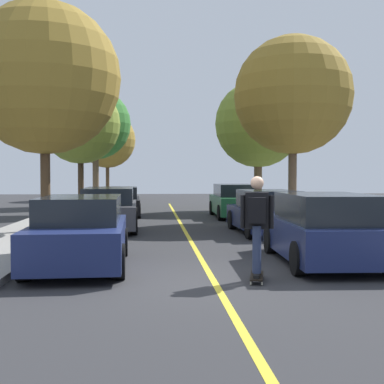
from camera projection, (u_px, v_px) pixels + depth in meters
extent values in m
plane|color=#2D2D30|center=(213.00, 279.00, 9.12)|extent=(80.00, 80.00, 0.00)
cube|color=gold|center=(194.00, 247.00, 13.11)|extent=(0.12, 39.20, 0.01)
cube|color=navy|center=(80.00, 240.00, 10.32)|extent=(1.88, 4.07, 0.71)
cube|color=black|center=(81.00, 209.00, 10.55)|extent=(1.63, 2.69, 0.52)
cylinder|color=black|center=(119.00, 261.00, 9.11)|extent=(0.24, 0.65, 0.64)
cylinder|color=black|center=(24.00, 263.00, 8.94)|extent=(0.24, 0.65, 0.64)
cylinder|color=black|center=(123.00, 242.00, 11.72)|extent=(0.24, 0.65, 0.64)
cylinder|color=black|center=(49.00, 243.00, 11.54)|extent=(0.24, 0.65, 0.64)
cube|color=#38383D|center=(109.00, 214.00, 17.32)|extent=(1.94, 4.74, 0.71)
cube|color=black|center=(109.00, 195.00, 17.26)|extent=(1.67, 3.21, 0.53)
cylinder|color=black|center=(134.00, 225.00, 15.79)|extent=(0.24, 0.65, 0.64)
cylinder|color=black|center=(79.00, 225.00, 15.61)|extent=(0.24, 0.65, 0.64)
cylinder|color=black|center=(134.00, 216.00, 19.05)|extent=(0.24, 0.65, 0.64)
cylinder|color=black|center=(89.00, 216.00, 18.88)|extent=(0.24, 0.65, 0.64)
cube|color=black|center=(120.00, 205.00, 23.03)|extent=(1.86, 4.41, 0.61)
cube|color=black|center=(120.00, 192.00, 23.13)|extent=(1.60, 2.61, 0.51)
cylinder|color=black|center=(138.00, 211.00, 21.66)|extent=(0.24, 0.65, 0.64)
cylinder|color=black|center=(99.00, 211.00, 21.48)|extent=(0.24, 0.65, 0.64)
cylinder|color=black|center=(138.00, 207.00, 24.60)|extent=(0.24, 0.65, 0.64)
cylinder|color=black|center=(104.00, 207.00, 24.42)|extent=(0.24, 0.65, 0.64)
cube|color=navy|center=(323.00, 237.00, 10.83)|extent=(1.98, 4.18, 0.72)
cube|color=black|center=(327.00, 208.00, 10.56)|extent=(1.71, 2.84, 0.57)
cylinder|color=black|center=(270.00, 240.00, 12.16)|extent=(0.24, 0.65, 0.64)
cylinder|color=black|center=(341.00, 239.00, 12.23)|extent=(0.24, 0.65, 0.64)
cylinder|color=black|center=(299.00, 258.00, 9.45)|extent=(0.24, 0.65, 0.64)
cube|color=navy|center=(266.00, 218.00, 16.26)|extent=(1.92, 4.22, 0.63)
cube|color=black|center=(268.00, 199.00, 15.99)|extent=(1.64, 2.44, 0.56)
cylinder|color=black|center=(232.00, 220.00, 17.54)|extent=(0.24, 0.65, 0.64)
cylinder|color=black|center=(279.00, 219.00, 17.72)|extent=(0.24, 0.65, 0.64)
cylinder|color=black|center=(250.00, 228.00, 14.80)|extent=(0.24, 0.65, 0.64)
cylinder|color=black|center=(306.00, 227.00, 14.98)|extent=(0.24, 0.65, 0.64)
cube|color=#1E5B33|center=(235.00, 205.00, 22.31)|extent=(1.82, 4.48, 0.74)
cube|color=black|center=(235.00, 190.00, 22.39)|extent=(1.60, 2.69, 0.52)
cylinder|color=black|center=(212.00, 208.00, 23.79)|extent=(0.22, 0.64, 0.64)
cylinder|color=black|center=(248.00, 208.00, 23.90)|extent=(0.22, 0.64, 0.64)
cylinder|color=black|center=(220.00, 213.00, 20.73)|extent=(0.22, 0.64, 0.64)
cylinder|color=black|center=(261.00, 212.00, 20.84)|extent=(0.22, 0.64, 0.64)
cylinder|color=#4C3823|center=(45.00, 178.00, 15.80)|extent=(0.30, 0.30, 3.20)
sphere|color=olive|center=(44.00, 78.00, 15.69)|extent=(4.66, 4.66, 4.66)
cylinder|color=#3D2D1E|center=(81.00, 181.00, 23.63)|extent=(0.26, 0.26, 2.84)
sphere|color=olive|center=(80.00, 124.00, 23.54)|extent=(3.65, 3.65, 3.65)
cylinder|color=brown|center=(96.00, 175.00, 29.83)|extent=(0.36, 0.36, 3.35)
sphere|color=#2D6B28|center=(95.00, 124.00, 29.73)|extent=(4.08, 4.08, 4.08)
cylinder|color=#4C3823|center=(108.00, 177.00, 37.73)|extent=(0.26, 0.26, 3.00)
sphere|color=olive|center=(107.00, 140.00, 37.63)|extent=(4.10, 4.10, 4.10)
cylinder|color=brown|center=(292.00, 176.00, 19.90)|extent=(0.32, 0.32, 3.30)
sphere|color=olive|center=(293.00, 95.00, 19.79)|extent=(4.56, 4.56, 4.56)
cylinder|color=brown|center=(258.00, 177.00, 26.39)|extent=(0.41, 0.41, 3.21)
sphere|color=olive|center=(258.00, 124.00, 26.29)|extent=(4.44, 4.44, 4.44)
cylinder|color=#B2140F|center=(333.00, 226.00, 14.53)|extent=(0.20, 0.20, 0.55)
sphere|color=#B2140F|center=(333.00, 214.00, 14.52)|extent=(0.18, 0.18, 0.18)
cube|color=black|center=(257.00, 276.00, 8.98)|extent=(0.40, 0.87, 0.02)
cylinder|color=beige|center=(252.00, 275.00, 9.33)|extent=(0.04, 0.06, 0.06)
cylinder|color=beige|center=(262.00, 276.00, 9.31)|extent=(0.04, 0.06, 0.06)
cylinder|color=beige|center=(251.00, 283.00, 8.66)|extent=(0.04, 0.06, 0.06)
cylinder|color=beige|center=(262.00, 284.00, 8.63)|extent=(0.04, 0.06, 0.06)
cube|color=#99999E|center=(257.00, 273.00, 9.32)|extent=(0.11, 0.06, 0.02)
cube|color=#99999E|center=(256.00, 281.00, 8.65)|extent=(0.11, 0.06, 0.02)
cube|color=black|center=(257.00, 271.00, 9.20)|extent=(0.16, 0.28, 0.06)
cube|color=black|center=(256.00, 276.00, 8.76)|extent=(0.16, 0.28, 0.06)
cylinder|color=#283351|center=(257.00, 248.00, 9.09)|extent=(0.18, 0.18, 0.82)
cylinder|color=#283351|center=(257.00, 250.00, 8.85)|extent=(0.18, 0.18, 0.82)
cube|color=black|center=(257.00, 211.00, 8.94)|extent=(0.44, 0.30, 0.64)
sphere|color=tan|center=(257.00, 183.00, 8.93)|extent=(0.23, 0.23, 0.23)
cylinder|color=black|center=(243.00, 212.00, 8.98)|extent=(0.11, 0.11, 0.58)
cylinder|color=black|center=(271.00, 212.00, 8.91)|extent=(0.11, 0.11, 0.58)
cube|color=black|center=(257.00, 210.00, 8.74)|extent=(0.33, 0.24, 0.44)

